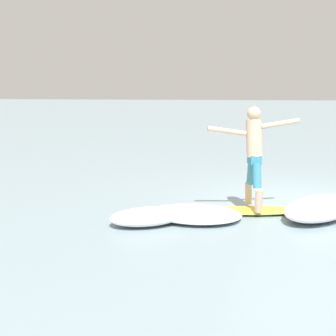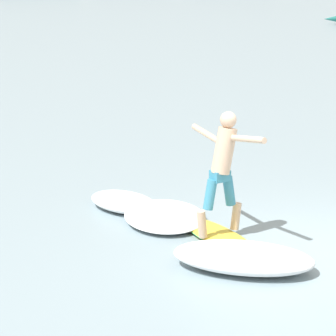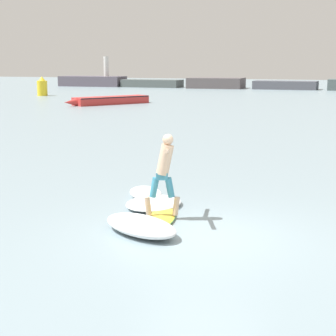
{
  "view_description": "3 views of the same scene",
  "coord_description": "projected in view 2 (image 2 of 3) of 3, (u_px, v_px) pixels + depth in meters",
  "views": [
    {
      "loc": [
        -9.71,
        0.8,
        2.24
      ],
      "look_at": [
        -0.87,
        2.56,
        0.74
      ],
      "focal_mm": 50.0,
      "sensor_mm": 36.0,
      "label": 1
    },
    {
      "loc": [
        -4.95,
        -9.69,
        4.3
      ],
      "look_at": [
        -1.47,
        2.74,
        0.63
      ],
      "focal_mm": 85.0,
      "sensor_mm": 36.0,
      "label": 2
    },
    {
      "loc": [
        2.92,
        -10.68,
        3.53
      ],
      "look_at": [
        -1.47,
        2.09,
        0.95
      ],
      "focal_mm": 60.0,
      "sensor_mm": 36.0,
      "label": 3
    }
  ],
  "objects": [
    {
      "name": "ground_plane",
      "position": [
        318.0,
        253.0,
        11.44
      ],
      "size": [
        200.0,
        200.0,
        0.0
      ],
      "primitive_type": "plane",
      "color": "gray"
    },
    {
      "name": "surfboard",
      "position": [
        220.0,
        237.0,
        11.91
      ],
      "size": [
        1.0,
        2.09,
        0.23
      ],
      "color": "yellow",
      "rests_on": "ground"
    },
    {
      "name": "wave_foam_at_tail",
      "position": [
        124.0,
        202.0,
        13.26
      ],
      "size": [
        1.39,
        1.53,
        0.26
      ],
      "color": "white",
      "rests_on": "ground"
    },
    {
      "name": "wave_foam_beside",
      "position": [
        243.0,
        258.0,
        10.81
      ],
      "size": [
        2.18,
        1.82,
        0.34
      ],
      "color": "white",
      "rests_on": "ground"
    },
    {
      "name": "surfer",
      "position": [
        223.0,
        162.0,
        11.66
      ],
      "size": [
        0.82,
        1.65,
        1.85
      ],
      "color": "#CBA98B",
      "rests_on": "surfboard"
    },
    {
      "name": "wave_foam_at_nose",
      "position": [
        165.0,
        216.0,
        12.71
      ],
      "size": [
        1.44,
        1.76,
        0.17
      ],
      "color": "white",
      "rests_on": "ground"
    }
  ]
}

